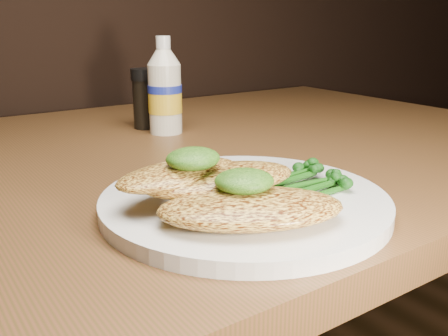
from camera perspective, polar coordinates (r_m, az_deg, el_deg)
plate at (r=0.50m, az=2.36°, el=-3.86°), size 0.29×0.29×0.01m
chicken_front at (r=0.43m, az=3.12°, el=-4.63°), size 0.18×0.15×0.03m
chicken_mid at (r=0.48m, az=-0.43°, el=-1.27°), size 0.17×0.10×0.02m
chicken_back at (r=0.47m, az=-5.15°, el=-0.72°), size 0.14×0.08×0.02m
pesto_front at (r=0.44m, az=2.34°, el=-1.49°), size 0.06×0.06×0.02m
pesto_back at (r=0.46m, az=-3.59°, el=1.09°), size 0.06×0.05×0.02m
broccolini_bundle at (r=0.51m, az=7.80°, el=-1.48°), size 0.16×0.14×0.02m
mayo_bottle at (r=0.82m, az=-6.84°, el=9.38°), size 0.06×0.06×0.16m
pepper_grinder at (r=0.87m, az=-9.16°, el=7.85°), size 0.05×0.05×0.10m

